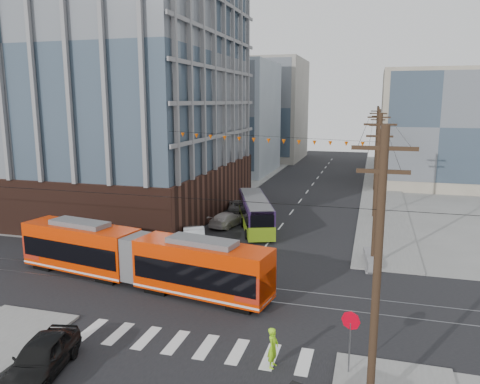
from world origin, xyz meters
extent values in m
plane|color=slate|center=(0.00, 0.00, 0.00)|extent=(160.00, 160.00, 0.00)
cube|color=#381E16|center=(-22.00, 23.00, 14.30)|extent=(30.00, 25.00, 28.60)
cube|color=#8C99A5|center=(-17.00, 52.00, 9.00)|extent=(18.00, 16.00, 18.00)
cube|color=gray|center=(16.00, 48.00, 8.00)|extent=(14.00, 14.00, 16.00)
cube|color=gray|center=(-14.00, 72.00, 10.00)|extent=(16.00, 18.00, 20.00)
cube|color=#8C99A5|center=(18.00, 68.00, 7.00)|extent=(16.00, 16.00, 14.00)
cylinder|color=black|center=(8.50, -6.00, 5.50)|extent=(0.30, 0.30, 11.00)
cylinder|color=black|center=(8.50, 56.00, 5.50)|extent=(0.30, 0.30, 11.00)
imported|color=black|center=(-5.32, -7.13, 0.82)|extent=(2.87, 5.12, 1.64)
imported|color=#BABEC3|center=(-5.93, 12.48, 0.81)|extent=(3.49, 5.19, 1.62)
imported|color=silver|center=(-4.96, 18.71, 0.68)|extent=(2.94, 5.00, 1.36)
imported|color=slate|center=(-5.65, 24.84, 0.63)|extent=(3.25, 4.95, 1.27)
imported|color=#92DD19|center=(4.28, -3.79, 0.94)|extent=(0.53, 0.73, 1.88)
cube|color=slate|center=(8.30, 11.21, 0.39)|extent=(1.31, 3.99, 0.78)
camera|label=1|loc=(8.14, -22.63, 11.78)|focal=35.00mm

